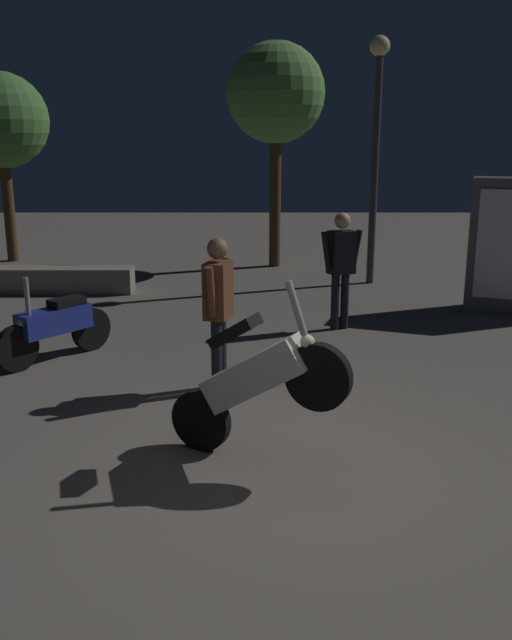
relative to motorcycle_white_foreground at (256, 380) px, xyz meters
The scene contains 9 objects.
ground_plane 0.91m from the motorcycle_white_foreground, 32.75° to the right, with size 40.00×40.00×0.00m, color #605951.
motorcycle_white_foreground is the anchor object (origin of this frame).
motorcycle_blue_parked_left 3.76m from the motorcycle_white_foreground, 131.75° to the left, with size 1.12×1.36×1.11m.
person_rider_beside 1.83m from the motorcycle_white_foreground, 103.00° to the left, with size 0.33×0.66×1.69m.
person_bystander_far 4.41m from the motorcycle_white_foreground, 74.04° to the left, with size 0.64×0.36×1.69m.
streetlamp_near 8.07m from the motorcycle_white_foreground, 73.79° to the left, with size 0.36×0.36×4.42m.
tree_left_bg 11.48m from the motorcycle_white_foreground, 118.91° to the left, with size 2.01×2.01×4.04m.
tree_center_bg 9.64m from the motorcycle_white_foreground, 87.52° to the left, with size 2.01×2.01×4.56m.
planter_wall_low 7.51m from the motorcycle_white_foreground, 117.53° to the left, with size 2.51×0.50×0.45m.
Camera 1 is at (-0.43, -5.19, 2.74)m, focal length 38.83 mm.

